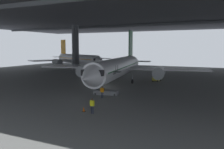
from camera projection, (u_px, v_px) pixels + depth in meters
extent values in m
plane|color=slate|center=(105.00, 87.00, 44.72)|extent=(110.00, 110.00, 0.00)
cylinder|color=#4C4F54|center=(75.00, 48.00, 75.99)|extent=(2.20, 2.20, 14.53)
cube|color=#38383D|center=(132.00, 14.00, 55.30)|extent=(121.00, 99.00, 1.20)
cube|color=#4C4F54|center=(69.00, 0.00, 33.23)|extent=(115.50, 0.50, 0.70)
cube|color=#4C4F54|center=(151.00, 25.00, 70.21)|extent=(115.50, 0.50, 0.70)
cylinder|color=white|center=(118.00, 68.00, 46.33)|extent=(8.65, 28.32, 3.77)
cone|color=white|center=(89.00, 77.00, 31.25)|extent=(4.43, 5.10, 3.69)
cube|color=black|center=(95.00, 72.00, 33.48)|extent=(3.62, 3.16, 0.83)
cone|color=white|center=(132.00, 61.00, 61.36)|extent=(4.21, 6.50, 3.20)
cube|color=#19592D|center=(131.00, 43.00, 58.55)|extent=(0.96, 4.09, 6.17)
cube|color=white|center=(140.00, 61.00, 57.38)|extent=(5.26, 3.88, 0.16)
cube|color=white|center=(119.00, 61.00, 58.77)|extent=(5.26, 3.88, 0.16)
cube|color=white|center=(169.00, 69.00, 48.15)|extent=(16.72, 9.52, 0.24)
cylinder|color=#9EA3A8|center=(159.00, 73.00, 46.76)|extent=(3.16, 5.23, 2.34)
cube|color=white|center=(81.00, 67.00, 53.30)|extent=(16.72, 9.52, 0.24)
cylinder|color=#9EA3A8|center=(85.00, 71.00, 50.92)|extent=(3.16, 5.23, 2.34)
cube|color=#19592D|center=(118.00, 66.00, 46.29)|extent=(8.37, 26.31, 0.16)
cylinder|color=#9EA3A8|center=(103.00, 86.00, 37.56)|extent=(0.20, 0.20, 1.15)
cylinder|color=black|center=(103.00, 91.00, 37.65)|extent=(0.45, 0.94, 0.90)
cylinder|color=#9EA3A8|center=(132.00, 78.00, 48.55)|extent=(0.20, 0.20, 1.15)
cylinder|color=black|center=(132.00, 81.00, 48.64)|extent=(0.45, 0.94, 0.90)
cylinder|color=#9EA3A8|center=(109.00, 77.00, 49.86)|extent=(0.20, 0.20, 1.15)
cylinder|color=black|center=(109.00, 80.00, 49.95)|extent=(0.45, 0.94, 0.90)
cube|color=slate|center=(106.00, 92.00, 37.36)|extent=(4.04, 2.15, 0.70)
cube|color=slate|center=(106.00, 81.00, 37.15)|extent=(3.74, 1.91, 3.06)
cube|color=slate|center=(117.00, 72.00, 36.51)|extent=(1.31, 1.47, 0.12)
cylinder|color=black|center=(118.00, 68.00, 37.03)|extent=(0.06, 0.06, 1.00)
cylinder|color=black|center=(116.00, 69.00, 35.88)|extent=(0.06, 0.06, 1.00)
cylinder|color=black|center=(117.00, 93.00, 37.64)|extent=(0.32, 0.17, 0.30)
cylinder|color=black|center=(115.00, 95.00, 36.30)|extent=(0.32, 0.17, 0.30)
cylinder|color=black|center=(98.00, 92.00, 38.47)|extent=(0.32, 0.17, 0.30)
cylinder|color=black|center=(95.00, 94.00, 37.12)|extent=(0.32, 0.17, 0.30)
cylinder|color=#232838|center=(91.00, 110.00, 26.57)|extent=(0.14, 0.14, 0.89)
cylinder|color=#232838|center=(93.00, 110.00, 26.53)|extent=(0.14, 0.14, 0.89)
cube|color=yellow|center=(92.00, 103.00, 26.46)|extent=(0.40, 0.30, 0.63)
cylinder|color=yellow|center=(90.00, 103.00, 26.51)|extent=(0.09, 0.09, 0.60)
cylinder|color=yellow|center=(94.00, 103.00, 26.41)|extent=(0.09, 0.09, 0.60)
sphere|color=brown|center=(92.00, 99.00, 26.41)|extent=(0.24, 0.24, 0.24)
cylinder|color=#232838|center=(102.00, 95.00, 34.66)|extent=(0.14, 0.14, 0.88)
cylinder|color=#232838|center=(103.00, 95.00, 34.66)|extent=(0.14, 0.14, 0.88)
cube|color=orange|center=(102.00, 90.00, 34.57)|extent=(0.42, 0.35, 0.62)
cylinder|color=orange|center=(101.00, 90.00, 34.57)|extent=(0.09, 0.09, 0.59)
cylinder|color=orange|center=(104.00, 90.00, 34.57)|extent=(0.09, 0.09, 0.59)
sphere|color=#8C6647|center=(102.00, 87.00, 34.52)|extent=(0.24, 0.24, 0.24)
cylinder|color=white|center=(78.00, 59.00, 84.24)|extent=(23.62, 14.37, 3.34)
cone|color=white|center=(100.00, 61.00, 73.21)|extent=(5.06, 4.74, 3.27)
cube|color=black|center=(96.00, 59.00, 74.83)|extent=(3.38, 3.59, 0.73)
cone|color=white|center=(61.00, 57.00, 95.23)|extent=(6.04, 4.97, 2.84)
cube|color=orange|center=(63.00, 47.00, 93.10)|extent=(3.34, 1.88, 5.46)
cube|color=white|center=(70.00, 57.00, 94.23)|extent=(4.37, 5.02, 0.16)
cube|color=white|center=(59.00, 57.00, 91.42)|extent=(4.37, 5.02, 0.16)
cube|color=white|center=(92.00, 59.00, 92.65)|extent=(11.79, 15.18, 0.24)
cylinder|color=#9EA3A8|center=(91.00, 61.00, 90.28)|extent=(4.80, 3.83, 2.07)
cube|color=white|center=(51.00, 60.00, 82.28)|extent=(11.79, 15.18, 0.24)
cylinder|color=#9EA3A8|center=(57.00, 62.00, 81.92)|extent=(4.80, 3.83, 2.07)
cube|color=orange|center=(78.00, 58.00, 84.21)|extent=(22.04, 13.59, 0.16)
cylinder|color=#9EA3A8|center=(90.00, 66.00, 77.87)|extent=(0.20, 0.20, 1.15)
cylinder|color=black|center=(91.00, 69.00, 77.96)|extent=(0.94, 0.68, 0.90)
cylinder|color=#9EA3A8|center=(80.00, 64.00, 87.75)|extent=(0.20, 0.20, 1.15)
cylinder|color=black|center=(80.00, 66.00, 87.85)|extent=(0.94, 0.68, 0.90)
cylinder|color=#9EA3A8|center=(69.00, 65.00, 85.03)|extent=(0.20, 0.20, 1.15)
cylinder|color=black|center=(69.00, 67.00, 85.12)|extent=(0.94, 0.68, 0.90)
cube|color=black|center=(84.00, 111.00, 27.45)|extent=(0.36, 0.36, 0.04)
cone|color=orange|center=(84.00, 109.00, 27.42)|extent=(0.30, 0.30, 0.56)
cube|color=yellow|center=(157.00, 79.00, 51.89)|extent=(1.54, 2.37, 0.70)
cylinder|color=black|center=(157.00, 81.00, 50.96)|extent=(0.25, 0.46, 0.44)
cylinder|color=black|center=(153.00, 80.00, 51.59)|extent=(0.25, 0.46, 0.44)
cylinder|color=black|center=(160.00, 80.00, 52.27)|extent=(0.25, 0.46, 0.44)
cylinder|color=black|center=(156.00, 80.00, 52.89)|extent=(0.25, 0.46, 0.44)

